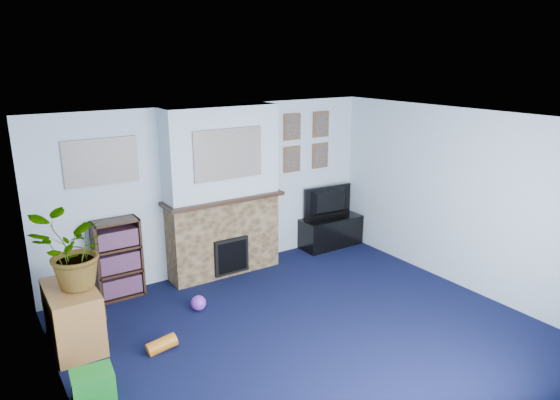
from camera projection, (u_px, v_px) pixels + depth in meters
floor at (308, 334)px, 5.64m from camera, size 5.00×4.50×0.01m
ceiling at (312, 122)px, 4.98m from camera, size 5.00×4.50×0.01m
wall_back at (216, 189)px, 7.12m from camera, size 5.00×0.04×2.40m
wall_front at (500, 326)px, 3.50m from camera, size 5.00×0.04×2.40m
wall_left at (59, 293)px, 4.00m from camera, size 0.04×4.50×2.40m
wall_right at (461, 199)px, 6.63m from camera, size 0.04×4.50×2.40m
chimney_breast at (223, 194)px, 6.96m from camera, size 1.72×0.50×2.40m
collage_main at (228, 154)px, 6.63m from camera, size 1.00×0.03×0.68m
collage_left at (101, 162)px, 6.13m from camera, size 0.90×0.03×0.58m
portrait_tl at (292, 127)px, 7.57m from camera, size 0.30×0.03×0.40m
portrait_tr at (321, 124)px, 7.86m from camera, size 0.30×0.03×0.40m
portrait_bl at (292, 159)px, 7.71m from camera, size 0.30×0.03×0.40m
portrait_br at (320, 156)px, 8.00m from camera, size 0.30×0.03×0.40m
tv_stand at (331, 233)px, 8.24m from camera, size 1.04×0.44×0.49m
television at (331, 202)px, 8.11m from camera, size 0.89×0.18×0.51m
bookshelf at (118, 260)px, 6.41m from camera, size 0.58×0.28×1.05m
sideboard at (73, 316)px, 5.35m from camera, size 0.48×0.87×0.68m
potted_plant at (71, 252)px, 5.13m from camera, size 0.83×0.75×0.82m
mantel_clock at (222, 192)px, 6.90m from camera, size 0.10×0.06×0.14m
mantel_candle at (248, 187)px, 7.11m from camera, size 0.05×0.05×0.16m
mantel_teddy at (188, 198)px, 6.64m from camera, size 0.13×0.13×0.13m
mantel_can at (269, 185)px, 7.31m from camera, size 0.06×0.06×0.13m
green_crate at (93, 386)px, 4.53m from camera, size 0.39×0.32×0.29m
toy_ball at (198, 303)px, 6.16m from camera, size 0.19×0.19×0.19m
toy_block at (74, 347)px, 5.21m from camera, size 0.23×0.23×0.23m
toy_tube at (162, 345)px, 5.31m from camera, size 0.33×0.15×0.19m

